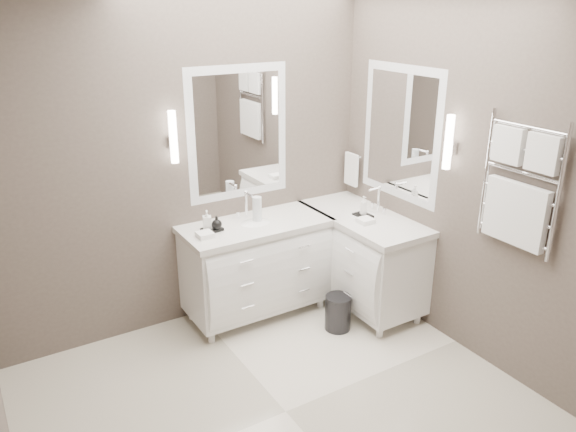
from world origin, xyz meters
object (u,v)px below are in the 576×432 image
vanity_right (361,254)px  towel_ladder (519,192)px  vanity_back (256,263)px  waste_bin (338,312)px

vanity_right → towel_ladder: bearing=-80.2°
vanity_back → vanity_right: same height
vanity_back → waste_bin: bearing=-52.0°
vanity_back → vanity_right: size_ratio=1.00×
vanity_right → waste_bin: (-0.43, -0.25, -0.33)m
vanity_right → waste_bin: vanity_right is taller
waste_bin → towel_ladder: bearing=-58.2°
vanity_back → vanity_right: bearing=-20.4°
vanity_right → waste_bin: 0.60m
vanity_right → towel_ladder: (0.23, -1.30, 0.91)m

